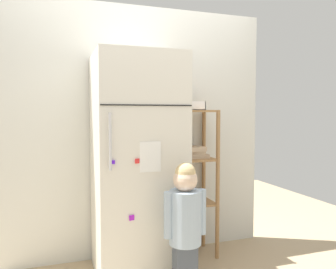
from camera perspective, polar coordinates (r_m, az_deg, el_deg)
kitchen_wall_back at (r=3.08m, az=-4.76°, el=0.47°), size 2.42×0.03×2.26m
refrigerator at (r=2.72m, az=-5.26°, el=-5.22°), size 0.68×0.70×1.76m
child_standing at (r=2.39m, az=2.93°, el=-13.84°), size 0.31×0.23×0.96m
pantry_shelf_unit at (r=3.08m, az=4.58°, el=-5.95°), size 0.34×0.33×1.33m
fruit_bin at (r=3.00m, az=4.37°, el=4.86°), size 0.18×0.15×0.08m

